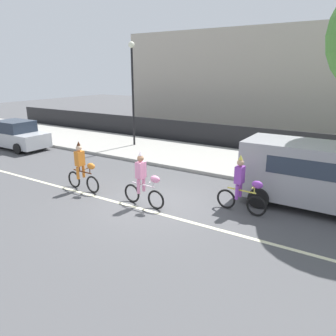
% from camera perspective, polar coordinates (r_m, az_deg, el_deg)
% --- Properties ---
extents(ground_plane, '(80.00, 80.00, 0.00)m').
position_cam_1_polar(ground_plane, '(11.44, -3.12, -6.28)').
color(ground_plane, '#4C4C4F').
extents(road_centre_line, '(36.00, 0.14, 0.01)m').
position_cam_1_polar(road_centre_line, '(11.07, -4.63, -7.10)').
color(road_centre_line, beige).
rests_on(road_centre_line, ground).
extents(sidewalk_curb, '(60.00, 5.00, 0.15)m').
position_cam_1_polar(sidewalk_curb, '(16.85, 9.77, 1.31)').
color(sidewalk_curb, '#9E9B93').
rests_on(sidewalk_curb, ground).
extents(fence_line, '(40.00, 0.08, 1.40)m').
position_cam_1_polar(fence_line, '(19.35, 13.22, 4.99)').
color(fence_line, black).
rests_on(fence_line, ground).
extents(building_backdrop, '(28.00, 8.00, 7.32)m').
position_cam_1_polar(building_backdrop, '(26.86, 24.73, 13.45)').
color(building_backdrop, '#B2A899').
rests_on(building_backdrop, ground).
extents(parade_cyclist_orange, '(1.72, 0.50, 1.92)m').
position_cam_1_polar(parade_cyclist_orange, '(12.85, -14.67, -0.24)').
color(parade_cyclist_orange, black).
rests_on(parade_cyclist_orange, ground).
extents(parade_cyclist_pink, '(1.72, 0.50, 1.92)m').
position_cam_1_polar(parade_cyclist_pink, '(11.02, -4.26, -2.53)').
color(parade_cyclist_pink, black).
rests_on(parade_cyclist_pink, ground).
extents(parade_cyclist_purple, '(1.72, 0.50, 1.92)m').
position_cam_1_polar(parade_cyclist_purple, '(10.76, 12.79, -3.39)').
color(parade_cyclist_purple, black).
rests_on(parade_cyclist_purple, ground).
extents(parked_van_grey, '(5.00, 2.22, 2.18)m').
position_cam_1_polar(parked_van_grey, '(11.75, 25.59, -0.70)').
color(parked_van_grey, '#99999E').
rests_on(parked_van_grey, ground).
extents(parked_car_silver, '(4.10, 1.92, 1.64)m').
position_cam_1_polar(parked_car_silver, '(21.38, -24.87, 5.18)').
color(parked_car_silver, '#B7BABF').
rests_on(parked_car_silver, ground).
extents(street_lamp_post, '(0.36, 0.36, 5.86)m').
position_cam_1_polar(street_lamp_post, '(19.49, -6.21, 15.15)').
color(street_lamp_post, black).
rests_on(street_lamp_post, sidewalk_curb).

